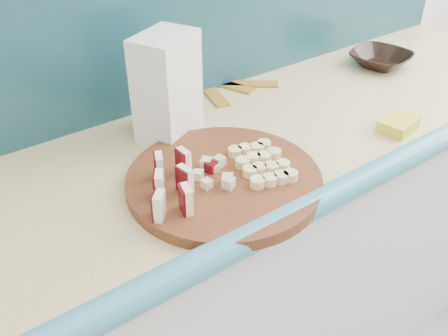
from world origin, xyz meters
TOP-DOWN VIEW (x-y plane):
  - kitchen_counter at (0.10, 1.50)m, footprint 2.20×0.63m
  - backsplash at (0.10, 1.79)m, footprint 2.20×0.02m
  - cutting_board at (-0.07, 1.37)m, footprint 0.52×0.52m
  - apple_wedges at (-0.20, 1.38)m, footprint 0.15×0.17m
  - apple_chunks at (-0.10, 1.37)m, footprint 0.07×0.07m
  - banana_slices at (0.02, 1.34)m, footprint 0.14×0.17m
  - brown_bowl at (0.73, 1.60)m, footprint 0.22×0.22m
  - flour_bag at (-0.05, 1.62)m, footprint 0.19×0.17m
  - sponge at (0.44, 1.30)m, footprint 0.12×0.09m
  - banana_peel at (0.23, 1.75)m, footprint 0.25×0.21m

SIDE VIEW (x-z plane):
  - kitchen_counter at x=0.10m, z-range 0.00..0.91m
  - banana_peel at x=0.23m, z-range 0.91..0.92m
  - cutting_board at x=-0.07m, z-range 0.91..0.94m
  - sponge at x=0.44m, z-range 0.91..0.94m
  - brown_bowl at x=0.73m, z-range 0.91..0.96m
  - banana_slices at x=0.02m, z-range 0.94..0.96m
  - apple_chunks at x=-0.10m, z-range 0.94..0.96m
  - apple_wedges at x=-0.20m, z-range 0.94..0.99m
  - flour_bag at x=-0.05m, z-range 0.91..1.17m
  - backsplash at x=0.10m, z-range 0.91..1.41m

